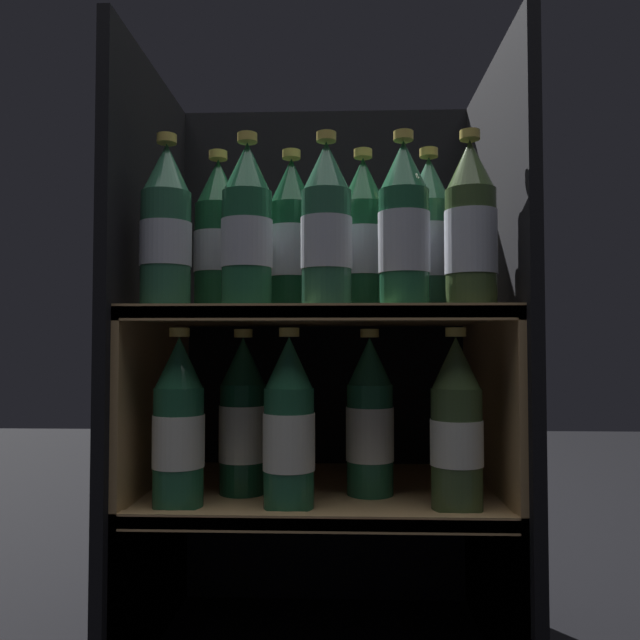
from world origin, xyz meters
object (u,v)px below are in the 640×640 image
Objects in this scene: bottle_upper_front_2 at (326,230)px; bottle_lower_front_0 at (179,427)px; bottle_upper_front_1 at (247,230)px; bottle_lower_back_1 at (370,421)px; bottle_lower_front_2 at (456,427)px; bottle_upper_front_4 at (471,230)px; bottle_upper_back_2 at (363,239)px; bottle_lower_back_0 at (243,421)px; bottle_upper_front_0 at (166,230)px; bottle_upper_back_0 at (218,240)px; bottle_upper_back_3 at (429,239)px; bottle_lower_front_1 at (289,427)px; bottle_upper_front_3 at (404,230)px; bottle_upper_back_1 at (291,240)px.

bottle_upper_front_2 is 1.00× the size of bottle_lower_front_0.
bottle_lower_back_1 is (0.20, 0.09, -0.31)m from bottle_upper_front_1.
bottle_upper_front_1 is 1.00× the size of bottle_lower_front_2.
bottle_upper_front_4 is 0.19m from bottle_upper_back_2.
bottle_lower_back_0 is at bearing 165.57° from bottle_lower_front_2.
bottle_upper_front_1 is 0.21m from bottle_upper_back_2.
bottle_upper_front_0 is 0.11m from bottle_upper_back_0.
bottle_upper_front_4 is 0.42m from bottle_upper_back_0.
bottle_upper_back_3 is at bearing 120.25° from bottle_upper_front_4.
bottle_upper_back_2 is 0.35m from bottle_lower_front_2.
bottle_upper_front_4 is at bearing 0.00° from bottle_upper_front_0.
bottle_lower_front_1 is 0.26m from bottle_lower_front_2.
bottle_lower_front_0 is (-0.46, 0.00, -0.31)m from bottle_upper_front_4.
bottle_upper_front_1 is 0.11m from bottle_upper_back_0.
bottle_lower_front_1 is 1.00× the size of bottle_lower_front_2.
bottle_upper_front_1 is at bearing -163.43° from bottle_upper_back_3.
bottle_upper_front_1 reaches higher than bottle_lower_back_0.
bottle_lower_front_2 is (0.26, -0.00, 0.00)m from bottle_lower_front_1.
bottle_upper_front_2 is at bearing -180.00° from bottle_upper_front_3.
bottle_lower_back_0 is at bearing 166.49° from bottle_upper_front_4.
bottle_upper_front_2 is at bearing -128.64° from bottle_lower_back_1.
bottle_lower_front_2 is at bearing -18.66° from bottle_upper_back_1.
bottle_lower_front_1 is at bearing -0.00° from bottle_upper_front_1.
bottle_upper_back_3 is at bearing 12.38° from bottle_lower_front_0.
bottle_upper_back_0 reaches higher than bottle_lower_back_1.
bottle_upper_front_3 is 1.00× the size of bottle_lower_back_0.
bottle_lower_front_0 is (-0.11, -0.00, -0.31)m from bottle_upper_front_1.
bottle_upper_back_0 is 0.40m from bottle_lower_back_1.
bottle_upper_front_3 is (0.25, -0.00, -0.00)m from bottle_upper_front_1.
bottle_upper_front_0 is 1.00× the size of bottle_lower_back_0.
bottle_upper_front_4 is 0.30m from bottle_upper_back_1.
bottle_upper_front_4 is 0.10m from bottle_upper_back_3.
bottle_lower_front_1 is (0.00, -0.09, -0.31)m from bottle_upper_back_1.
bottle_lower_front_0 is (-0.23, 0.00, -0.31)m from bottle_upper_front_2.
bottle_upper_front_1 is (0.13, 0.00, -0.00)m from bottle_upper_front_0.
bottle_lower_front_0 is (-0.04, -0.09, -0.31)m from bottle_upper_back_0.
bottle_upper_front_4 is at bearing 0.00° from bottle_upper_front_3.
bottle_upper_back_2 is at bearing 0.00° from bottle_lower_back_0.
bottle_upper_back_3 is 0.32m from bottle_lower_back_1.
bottle_upper_back_0 is 1.00× the size of bottle_upper_back_3.
bottle_lower_back_1 is (0.30, 0.09, -0.00)m from bottle_lower_front_0.
bottle_lower_back_1 is (0.26, 0.00, -0.31)m from bottle_upper_back_0.
bottle_upper_front_3 is at bearing -18.46° from bottle_lower_back_0.
bottle_lower_back_1 is (0.13, 0.09, -0.00)m from bottle_lower_front_1.
bottle_upper_front_1 and bottle_upper_back_1 have the same top height.
bottle_upper_back_3 is at bearing 27.17° from bottle_upper_front_2.
bottle_upper_front_0 reaches higher than bottle_lower_front_2.
bottle_upper_front_2 reaches higher than bottle_lower_back_0.
bottle_lower_front_2 is (0.08, -0.00, -0.31)m from bottle_upper_front_3.
bottle_lower_front_0 is 1.00× the size of bottle_lower_back_1.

